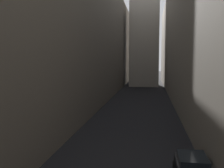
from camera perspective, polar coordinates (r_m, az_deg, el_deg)
ground_plane at (r=39.56m, az=5.63°, el=-5.31°), size 264.00×264.00×0.00m
building_block_left at (r=43.68m, az=-11.75°, el=10.70°), size 15.09×108.00×22.92m
building_block_right at (r=42.11m, az=21.77°, el=10.35°), size 11.65×108.00×22.48m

